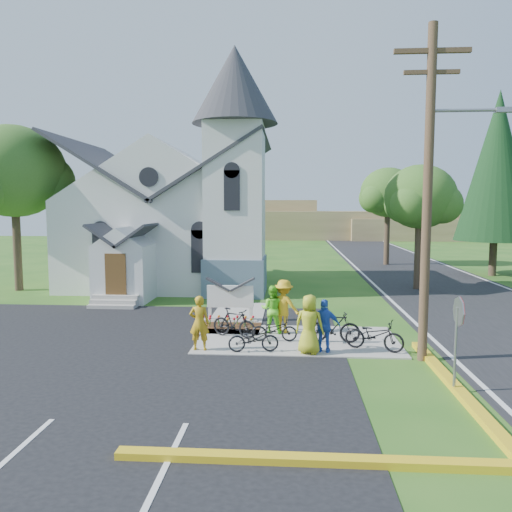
# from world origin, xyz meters

# --- Properties ---
(ground) EXTENTS (120.00, 120.00, 0.00)m
(ground) POSITION_xyz_m (0.00, 0.00, 0.00)
(ground) COLOR #275919
(ground) RESTS_ON ground
(parking_lot) EXTENTS (20.00, 16.00, 0.02)m
(parking_lot) POSITION_xyz_m (-7.00, -2.00, 0.01)
(parking_lot) COLOR black
(parking_lot) RESTS_ON ground
(road) EXTENTS (8.00, 90.00, 0.02)m
(road) POSITION_xyz_m (10.00, 15.00, 0.01)
(road) COLOR black
(road) RESTS_ON ground
(sidewalk) EXTENTS (7.00, 4.00, 0.05)m
(sidewalk) POSITION_xyz_m (1.50, 0.50, 0.03)
(sidewalk) COLOR #9A948B
(sidewalk) RESTS_ON ground
(church) EXTENTS (12.35, 12.00, 13.00)m
(church) POSITION_xyz_m (-5.48, 12.48, 5.25)
(church) COLOR silver
(church) RESTS_ON ground
(church_sign) EXTENTS (2.20, 0.40, 1.70)m
(church_sign) POSITION_xyz_m (-1.20, 3.20, 1.03)
(church_sign) COLOR #9A948B
(church_sign) RESTS_ON ground
(flower_bed) EXTENTS (2.60, 1.10, 0.07)m
(flower_bed) POSITION_xyz_m (-1.20, 2.30, 0.04)
(flower_bed) COLOR #39220F
(flower_bed) RESTS_ON ground
(utility_pole) EXTENTS (3.45, 0.28, 10.00)m
(utility_pole) POSITION_xyz_m (5.36, -1.50, 5.40)
(utility_pole) COLOR #462F23
(utility_pole) RESTS_ON ground
(stop_sign) EXTENTS (0.11, 0.76, 2.48)m
(stop_sign) POSITION_xyz_m (5.43, -4.20, 1.78)
(stop_sign) COLOR gray
(stop_sign) RESTS_ON ground
(tree_lot_corner) EXTENTS (5.60, 5.60, 9.15)m
(tree_lot_corner) POSITION_xyz_m (-14.00, 10.00, 6.60)
(tree_lot_corner) COLOR #3D2C21
(tree_lot_corner) RESTS_ON ground
(tree_road_near) EXTENTS (4.00, 4.00, 7.05)m
(tree_road_near) POSITION_xyz_m (8.50, 12.00, 5.21)
(tree_road_near) COLOR #3D2C21
(tree_road_near) RESTS_ON ground
(tree_road_mid) EXTENTS (4.40, 4.40, 7.80)m
(tree_road_mid) POSITION_xyz_m (9.00, 24.00, 5.78)
(tree_road_mid) COLOR #3D2C21
(tree_road_mid) RESTS_ON ground
(conifer) EXTENTS (5.20, 5.20, 12.40)m
(conifer) POSITION_xyz_m (15.00, 18.00, 7.39)
(conifer) COLOR #3D2C21
(conifer) RESTS_ON ground
(distant_hills) EXTENTS (61.00, 10.00, 5.60)m
(distant_hills) POSITION_xyz_m (3.36, 56.33, 2.17)
(distant_hills) COLOR olive
(distant_hills) RESTS_ON ground
(cyclist_0) EXTENTS (0.66, 0.44, 1.79)m
(cyclist_0) POSITION_xyz_m (-1.70, -1.04, 0.95)
(cyclist_0) COLOR #BB8B16
(cyclist_0) RESTS_ON sidewalk
(bike_0) EXTENTS (1.69, 0.79, 0.85)m
(bike_0) POSITION_xyz_m (0.07, -1.14, 0.48)
(bike_0) COLOR black
(bike_0) RESTS_ON sidewalk
(cyclist_1) EXTENTS (0.96, 0.81, 1.77)m
(cyclist_1) POSITION_xyz_m (0.58, 1.35, 0.93)
(cyclist_1) COLOR #70EA2B
(cyclist_1) RESTS_ON sidewalk
(bike_1) EXTENTS (1.80, 1.18, 1.05)m
(bike_1) POSITION_xyz_m (-0.75, 0.58, 0.58)
(bike_1) COLOR black
(bike_1) RESTS_ON sidewalk
(cyclist_2) EXTENTS (1.05, 0.55, 1.71)m
(cyclist_2) POSITION_xyz_m (2.35, -1.01, 0.91)
(cyclist_2) COLOR blue
(cyclist_2) RESTS_ON sidewalk
(bike_2) EXTENTS (1.61, 0.65, 0.83)m
(bike_2) POSITION_xyz_m (0.69, 0.17, 0.47)
(bike_2) COLOR black
(bike_2) RESTS_ON sidewalk
(cyclist_3) EXTENTS (1.46, 1.18, 1.97)m
(cyclist_3) POSITION_xyz_m (1.01, 1.43, 1.03)
(cyclist_3) COLOR gold
(cyclist_3) RESTS_ON sidewalk
(bike_3) EXTENTS (1.84, 0.59, 1.09)m
(bike_3) POSITION_xyz_m (2.73, 0.13, 0.60)
(bike_3) COLOR black
(bike_3) RESTS_ON sidewalk
(cyclist_4) EXTENTS (1.05, 0.83, 1.90)m
(cyclist_4) POSITION_xyz_m (1.85, -1.20, 1.00)
(cyclist_4) COLOR #ADB321
(cyclist_4) RESTS_ON sidewalk
(bike_4) EXTENTS (2.03, 1.35, 1.01)m
(bike_4) POSITION_xyz_m (3.97, -0.70, 0.55)
(bike_4) COLOR black
(bike_4) RESTS_ON sidewalk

